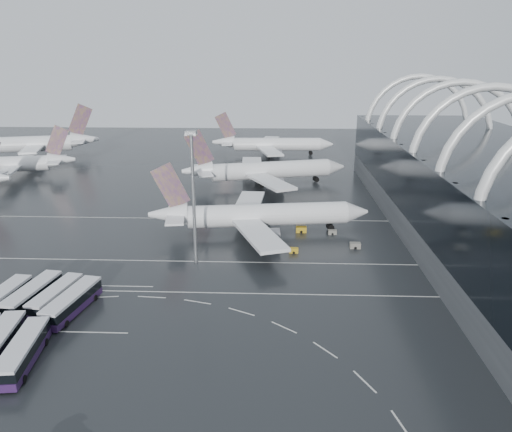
{
  "coord_description": "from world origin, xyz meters",
  "views": [
    {
      "loc": [
        12.13,
        -81.71,
        40.07
      ],
      "look_at": [
        7.97,
        21.11,
        7.0
      ],
      "focal_mm": 35.0,
      "sensor_mm": 36.0,
      "label": 1
    }
  ],
  "objects_px": {
    "airliner_gate_b": "(263,171)",
    "jet_remote_mid": "(17,164)",
    "bus_row_near_d": "(72,302)",
    "bus_row_near_b": "(32,295)",
    "gse_cart_belly_d": "(355,245)",
    "jet_remote_far": "(39,144)",
    "airliner_main": "(257,216)",
    "gse_cart_belly_e": "(301,229)",
    "floodlight_mast": "(193,182)",
    "gse_cart_belly_b": "(332,232)",
    "bus_row_near_c": "(56,296)",
    "gse_cart_belly_a": "(294,250)",
    "bus_row_near_a": "(1,300)",
    "airliner_gate_c": "(271,145)",
    "bus_row_far_c": "(23,352)"
  },
  "relations": [
    {
      "from": "bus_row_near_c",
      "to": "floodlight_mast",
      "type": "bearing_deg",
      "value": -37.83
    },
    {
      "from": "airliner_gate_b",
      "to": "bus_row_near_b",
      "type": "height_order",
      "value": "airliner_gate_b"
    },
    {
      "from": "gse_cart_belly_a",
      "to": "gse_cart_belly_e",
      "type": "xyz_separation_m",
      "value": [
        2.2,
        13.14,
        0.15
      ]
    },
    {
      "from": "airliner_gate_c",
      "to": "gse_cart_belly_a",
      "type": "distance_m",
      "value": 109.93
    },
    {
      "from": "airliner_gate_c",
      "to": "gse_cart_belly_a",
      "type": "bearing_deg",
      "value": -88.82
    },
    {
      "from": "airliner_gate_b",
      "to": "jet_remote_far",
      "type": "distance_m",
      "value": 103.22
    },
    {
      "from": "airliner_gate_b",
      "to": "bus_row_far_c",
      "type": "relative_size",
      "value": 3.83
    },
    {
      "from": "bus_row_near_a",
      "to": "gse_cart_belly_e",
      "type": "relative_size",
      "value": 5.68
    },
    {
      "from": "airliner_gate_b",
      "to": "gse_cart_belly_e",
      "type": "xyz_separation_m",
      "value": [
        10.46,
        -45.17,
        -4.02
      ]
    },
    {
      "from": "jet_remote_far",
      "to": "bus_row_near_c",
      "type": "xyz_separation_m",
      "value": [
        61.23,
        -127.27,
        -3.83
      ]
    },
    {
      "from": "bus_row_near_c",
      "to": "floodlight_mast",
      "type": "xyz_separation_m",
      "value": [
        20.59,
        19.27,
        15.09
      ]
    },
    {
      "from": "jet_remote_far",
      "to": "bus_row_near_a",
      "type": "height_order",
      "value": "jet_remote_far"
    },
    {
      "from": "airliner_gate_c",
      "to": "bus_row_near_d",
      "type": "relative_size",
      "value": 3.58
    },
    {
      "from": "bus_row_near_b",
      "to": "bus_row_far_c",
      "type": "xyz_separation_m",
      "value": [
        6.62,
        -16.6,
        -0.0
      ]
    },
    {
      "from": "gse_cart_belly_b",
      "to": "bus_row_far_c",
      "type": "bearing_deg",
      "value": -131.4
    },
    {
      "from": "airliner_gate_c",
      "to": "jet_remote_far",
      "type": "height_order",
      "value": "jet_remote_far"
    },
    {
      "from": "airliner_main",
      "to": "jet_remote_mid",
      "type": "height_order",
      "value": "jet_remote_mid"
    },
    {
      "from": "bus_row_far_c",
      "to": "floodlight_mast",
      "type": "bearing_deg",
      "value": -33.49
    },
    {
      "from": "bus_row_near_d",
      "to": "gse_cart_belly_b",
      "type": "xyz_separation_m",
      "value": [
        46.44,
        39.54,
        -1.34
      ]
    },
    {
      "from": "airliner_main",
      "to": "gse_cart_belly_b",
      "type": "bearing_deg",
      "value": -7.79
    },
    {
      "from": "bus_row_near_b",
      "to": "bus_row_near_d",
      "type": "height_order",
      "value": "bus_row_near_d"
    },
    {
      "from": "bus_row_near_b",
      "to": "floodlight_mast",
      "type": "height_order",
      "value": "floodlight_mast"
    },
    {
      "from": "jet_remote_mid",
      "to": "jet_remote_far",
      "type": "xyz_separation_m",
      "value": [
        -8.35,
        35.1,
        1.02
      ]
    },
    {
      "from": "floodlight_mast",
      "to": "gse_cart_belly_d",
      "type": "bearing_deg",
      "value": 15.58
    },
    {
      "from": "bus_row_near_c",
      "to": "gse_cart_belly_d",
      "type": "height_order",
      "value": "bus_row_near_c"
    },
    {
      "from": "bus_row_near_b",
      "to": "airliner_gate_c",
      "type": "bearing_deg",
      "value": -8.04
    },
    {
      "from": "floodlight_mast",
      "to": "gse_cart_belly_b",
      "type": "relative_size",
      "value": 13.62
    },
    {
      "from": "airliner_gate_c",
      "to": "bus_row_far_c",
      "type": "bearing_deg",
      "value": -103.94
    },
    {
      "from": "airliner_gate_b",
      "to": "jet_remote_mid",
      "type": "bearing_deg",
      "value": 159.42
    },
    {
      "from": "airliner_main",
      "to": "gse_cart_belly_e",
      "type": "xyz_separation_m",
      "value": [
        10.57,
        1.31,
        -3.72
      ]
    },
    {
      "from": "bus_row_near_a",
      "to": "bus_row_near_b",
      "type": "distance_m",
      "value": 4.79
    },
    {
      "from": "airliner_gate_b",
      "to": "bus_row_near_d",
      "type": "xyz_separation_m",
      "value": [
        -28.7,
        -85.89,
        -2.82
      ]
    },
    {
      "from": "bus_row_near_b",
      "to": "gse_cart_belly_d",
      "type": "distance_m",
      "value": 64.77
    },
    {
      "from": "jet_remote_mid",
      "to": "gse_cart_belly_a",
      "type": "bearing_deg",
      "value": 131.64
    },
    {
      "from": "airliner_gate_b",
      "to": "jet_remote_far",
      "type": "height_order",
      "value": "jet_remote_far"
    },
    {
      "from": "floodlight_mast",
      "to": "gse_cart_belly_b",
      "type": "xyz_separation_m",
      "value": [
        29.51,
        18.14,
        -16.29
      ]
    },
    {
      "from": "bus_row_near_d",
      "to": "floodlight_mast",
      "type": "relative_size",
      "value": 0.53
    },
    {
      "from": "airliner_gate_b",
      "to": "bus_row_near_a",
      "type": "relative_size",
      "value": 3.79
    },
    {
      "from": "bus_row_near_b",
      "to": "bus_row_near_c",
      "type": "bearing_deg",
      "value": -83.98
    },
    {
      "from": "bus_row_near_d",
      "to": "bus_row_near_b",
      "type": "bearing_deg",
      "value": 83.17
    },
    {
      "from": "airliner_gate_c",
      "to": "bus_row_far_c",
      "type": "relative_size",
      "value": 3.64
    },
    {
      "from": "bus_row_near_a",
      "to": "bus_row_near_d",
      "type": "distance_m",
      "value": 11.94
    },
    {
      "from": "airliner_gate_b",
      "to": "gse_cart_belly_b",
      "type": "relative_size",
      "value": 27.16
    },
    {
      "from": "floodlight_mast",
      "to": "jet_remote_far",
      "type": "bearing_deg",
      "value": 127.15
    },
    {
      "from": "gse_cart_belly_b",
      "to": "gse_cart_belly_a",
      "type": "bearing_deg",
      "value": -128.39
    },
    {
      "from": "airliner_gate_c",
      "to": "airliner_gate_b",
      "type": "bearing_deg",
      "value": -94.29
    },
    {
      "from": "airliner_gate_b",
      "to": "jet_remote_mid",
      "type": "xyz_separation_m",
      "value": [
        -85.24,
        8.41,
        -0.14
      ]
    },
    {
      "from": "bus_row_near_b",
      "to": "jet_remote_far",
      "type": "bearing_deg",
      "value": 32.04
    },
    {
      "from": "jet_remote_mid",
      "to": "bus_row_near_d",
      "type": "height_order",
      "value": "jet_remote_mid"
    },
    {
      "from": "floodlight_mast",
      "to": "bus_row_near_c",
      "type": "bearing_deg",
      "value": -136.9
    }
  ]
}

